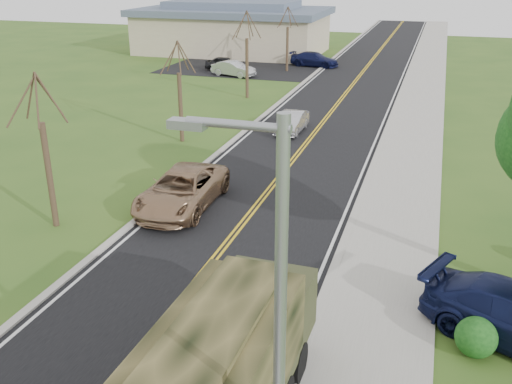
% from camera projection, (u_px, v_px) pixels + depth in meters
% --- Properties ---
extents(road, '(8.00, 120.00, 0.01)m').
position_uv_depth(road, '(350.00, 88.00, 47.16)').
color(road, black).
rests_on(road, ground).
extents(curb_right, '(0.30, 120.00, 0.12)m').
position_uv_depth(curb_right, '(402.00, 90.00, 45.97)').
color(curb_right, '#9E998E').
rests_on(curb_right, ground).
extents(sidewalk_right, '(3.20, 120.00, 0.10)m').
position_uv_depth(sidewalk_right, '(424.00, 92.00, 45.49)').
color(sidewalk_right, '#9E998E').
rests_on(sidewalk_right, ground).
extents(curb_left, '(0.30, 120.00, 0.10)m').
position_uv_depth(curb_left, '(301.00, 84.00, 48.30)').
color(curb_left, '#9E998E').
rests_on(curb_left, ground).
extents(street_light, '(1.65, 0.22, 8.00)m').
position_uv_depth(street_light, '(273.00, 351.00, 8.34)').
color(street_light, gray).
rests_on(street_light, ground).
extents(bare_tree_a, '(1.93, 2.26, 6.08)m').
position_uv_depth(bare_tree_a, '(47.00, 163.00, 21.63)').
color(bare_tree_a, '#38281C').
rests_on(bare_tree_a, ground).
extents(bare_tree_b, '(1.83, 2.14, 5.73)m').
position_uv_depth(bare_tree_b, '(180.00, 99.00, 32.29)').
color(bare_tree_b, '#38281C').
rests_on(bare_tree_b, ground).
extents(bare_tree_c, '(2.04, 2.39, 6.42)m').
position_uv_depth(bare_tree_c, '(247.00, 61.00, 42.78)').
color(bare_tree_c, '#38281C').
rests_on(bare_tree_c, ground).
extents(bare_tree_d, '(1.88, 2.20, 5.91)m').
position_uv_depth(bare_tree_d, '(287.00, 44.00, 53.46)').
color(bare_tree_d, '#38281C').
rests_on(bare_tree_d, ground).
extents(commercial_building, '(25.50, 21.50, 5.65)m').
position_uv_depth(commercial_building, '(233.00, 28.00, 64.73)').
color(commercial_building, tan).
rests_on(commercial_building, ground).
extents(military_truck, '(2.45, 6.65, 3.29)m').
position_uv_depth(military_truck, '(228.00, 359.00, 12.09)').
color(military_truck, black).
rests_on(military_truck, ground).
extents(suv_champagne, '(2.76, 5.75, 1.58)m').
position_uv_depth(suv_champagne, '(182.00, 190.00, 24.01)').
color(suv_champagne, '#997656').
rests_on(suv_champagne, ground).
extents(sedan_silver, '(1.37, 3.77, 1.23)m').
position_uv_depth(sedan_silver, '(292.00, 122.00, 34.77)').
color(sedan_silver, '#AEAEB3').
rests_on(sedan_silver, ground).
extents(lot_car_dark, '(3.94, 1.89, 1.30)m').
position_uv_depth(lot_car_dark, '(225.00, 64.00, 54.51)').
color(lot_car_dark, black).
rests_on(lot_car_dark, ground).
extents(lot_car_silver, '(4.38, 2.47, 1.37)m').
position_uv_depth(lot_car_silver, '(233.00, 69.00, 51.74)').
color(lot_car_silver, '#B7B8BC').
rests_on(lot_car_silver, ground).
extents(lot_car_navy, '(5.08, 2.71, 1.40)m').
position_uv_depth(lot_car_navy, '(315.00, 59.00, 56.54)').
color(lot_car_navy, '#0F1339').
rests_on(lot_car_navy, ground).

